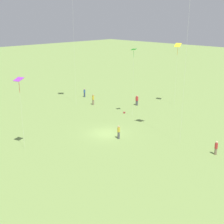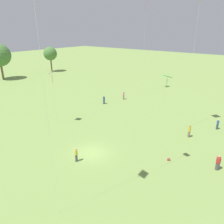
{
  "view_description": "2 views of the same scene",
  "coord_description": "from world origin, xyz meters",
  "px_view_note": "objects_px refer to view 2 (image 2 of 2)",
  "views": [
    {
      "loc": [
        -27.4,
        26.34,
        14.74
      ],
      "look_at": [
        -0.93,
        -0.17,
        3.1
      ],
      "focal_mm": 50.0,
      "sensor_mm": 36.0,
      "label": 1
    },
    {
      "loc": [
        -16.68,
        -16.19,
        14.32
      ],
      "look_at": [
        3.4,
        -0.53,
        4.46
      ],
      "focal_mm": 35.0,
      "sensor_mm": 36.0,
      "label": 2
    }
  ],
  "objects_px": {
    "person_3": "(189,131)",
    "person_8": "(218,124)",
    "picnic_bag_0": "(169,160)",
    "kite_6": "(146,7)",
    "kite_2": "(52,75)",
    "person_9": "(104,100)",
    "person_10": "(76,155)",
    "person_2": "(124,95)",
    "person_1": "(218,163)",
    "kite_1": "(167,82)"
  },
  "relations": [
    {
      "from": "person_3",
      "to": "kite_6",
      "type": "distance_m",
      "value": 29.48
    },
    {
      "from": "person_9",
      "to": "kite_2",
      "type": "height_order",
      "value": "kite_2"
    },
    {
      "from": "kite_1",
      "to": "person_8",
      "type": "bearing_deg",
      "value": -34.18
    },
    {
      "from": "person_9",
      "to": "person_10",
      "type": "xyz_separation_m",
      "value": [
        -17.49,
        -10.54,
        0.04
      ]
    },
    {
      "from": "person_8",
      "to": "person_10",
      "type": "height_order",
      "value": "person_10"
    },
    {
      "from": "person_2",
      "to": "picnic_bag_0",
      "type": "bearing_deg",
      "value": -89.06
    },
    {
      "from": "kite_1",
      "to": "person_10",
      "type": "bearing_deg",
      "value": 96.33
    },
    {
      "from": "kite_1",
      "to": "kite_6",
      "type": "xyz_separation_m",
      "value": [
        25.33,
        17.23,
        8.86
      ]
    },
    {
      "from": "person_3",
      "to": "picnic_bag_0",
      "type": "relative_size",
      "value": 4.65
    },
    {
      "from": "kite_6",
      "to": "person_1",
      "type": "bearing_deg",
      "value": 52.05
    },
    {
      "from": "person_9",
      "to": "kite_6",
      "type": "height_order",
      "value": "kite_6"
    },
    {
      "from": "person_3",
      "to": "person_8",
      "type": "bearing_deg",
      "value": 154.75
    },
    {
      "from": "person_3",
      "to": "kite_1",
      "type": "xyz_separation_m",
      "value": [
        -9.02,
        0.01,
        8.62
      ]
    },
    {
      "from": "kite_6",
      "to": "kite_2",
      "type": "bearing_deg",
      "value": 4.48
    },
    {
      "from": "person_8",
      "to": "person_10",
      "type": "xyz_separation_m",
      "value": [
        -18.95,
        10.48,
        0.04
      ]
    },
    {
      "from": "person_1",
      "to": "picnic_bag_0",
      "type": "xyz_separation_m",
      "value": [
        -1.56,
        4.84,
        -0.76
      ]
    },
    {
      "from": "person_3",
      "to": "kite_2",
      "type": "xyz_separation_m",
      "value": [
        -8.52,
        18.07,
        7.0
      ]
    },
    {
      "from": "person_10",
      "to": "person_1",
      "type": "bearing_deg",
      "value": -116.61
    },
    {
      "from": "person_1",
      "to": "person_8",
      "type": "bearing_deg",
      "value": 172.05
    },
    {
      "from": "picnic_bag_0",
      "to": "kite_6",
      "type": "bearing_deg",
      "value": 36.77
    },
    {
      "from": "kite_1",
      "to": "kite_6",
      "type": "distance_m",
      "value": 31.89
    },
    {
      "from": "person_1",
      "to": "kite_6",
      "type": "distance_m",
      "value": 35.81
    },
    {
      "from": "person_2",
      "to": "person_3",
      "type": "xyz_separation_m",
      "value": [
        -8.52,
        -17.12,
        0.01
      ]
    },
    {
      "from": "kite_1",
      "to": "kite_6",
      "type": "height_order",
      "value": "kite_6"
    },
    {
      "from": "person_2",
      "to": "person_9",
      "type": "xyz_separation_m",
      "value": [
        -4.79,
        1.44,
        -0.1
      ]
    },
    {
      "from": "person_3",
      "to": "person_8",
      "type": "distance_m",
      "value": 5.74
    },
    {
      "from": "person_2",
      "to": "person_3",
      "type": "bearing_deg",
      "value": -73.59
    },
    {
      "from": "person_1",
      "to": "person_10",
      "type": "distance_m",
      "value": 15.49
    },
    {
      "from": "person_1",
      "to": "kite_1",
      "type": "bearing_deg",
      "value": -77.21
    },
    {
      "from": "person_9",
      "to": "kite_2",
      "type": "bearing_deg",
      "value": 66.66
    },
    {
      "from": "person_3",
      "to": "person_9",
      "type": "distance_m",
      "value": 18.93
    },
    {
      "from": "person_10",
      "to": "kite_6",
      "type": "height_order",
      "value": "kite_6"
    },
    {
      "from": "person_10",
      "to": "kite_1",
      "type": "relative_size",
      "value": 0.17
    },
    {
      "from": "kite_1",
      "to": "picnic_bag_0",
      "type": "xyz_separation_m",
      "value": [
        1.94,
        -0.25,
        -9.45
      ]
    },
    {
      "from": "person_8",
      "to": "picnic_bag_0",
      "type": "xyz_separation_m",
      "value": [
        -12.26,
        2.22,
        -0.72
      ]
    },
    {
      "from": "person_10",
      "to": "person_9",
      "type": "bearing_deg",
      "value": -27.75
    },
    {
      "from": "person_8",
      "to": "kite_6",
      "type": "xyz_separation_m",
      "value": [
        11.13,
        19.69,
        17.59
      ]
    },
    {
      "from": "person_8",
      "to": "kite_6",
      "type": "height_order",
      "value": "kite_6"
    },
    {
      "from": "person_10",
      "to": "person_2",
      "type": "bearing_deg",
      "value": -36.6
    },
    {
      "from": "kite_1",
      "to": "person_1",
      "type": "bearing_deg",
      "value": -79.79
    },
    {
      "from": "person_1",
      "to": "kite_1",
      "type": "xyz_separation_m",
      "value": [
        -3.51,
        5.1,
        8.69
      ]
    },
    {
      "from": "person_10",
      "to": "kite_1",
      "type": "bearing_deg",
      "value": -118.16
    },
    {
      "from": "person_1",
      "to": "person_9",
      "type": "xyz_separation_m",
      "value": [
        9.24,
        23.64,
        -0.04
      ]
    },
    {
      "from": "person_2",
      "to": "kite_6",
      "type": "bearing_deg",
      "value": 43.75
    },
    {
      "from": "person_9",
      "to": "picnic_bag_0",
      "type": "height_order",
      "value": "person_9"
    },
    {
      "from": "person_2",
      "to": "person_10",
      "type": "xyz_separation_m",
      "value": [
        -22.28,
        -9.1,
        -0.06
      ]
    },
    {
      "from": "person_1",
      "to": "kite_6",
      "type": "relative_size",
      "value": 0.09
    },
    {
      "from": "person_2",
      "to": "person_8",
      "type": "bearing_deg",
      "value": -56.78
    },
    {
      "from": "picnic_bag_0",
      "to": "person_3",
      "type": "bearing_deg",
      "value": 1.96
    },
    {
      "from": "person_10",
      "to": "kite_2",
      "type": "distance_m",
      "value": 13.37
    }
  ]
}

